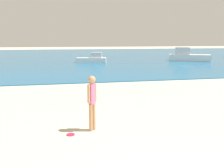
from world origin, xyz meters
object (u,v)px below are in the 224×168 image
at_px(boat_near, 188,56).
at_px(boat_far, 92,59).
at_px(person_standing, 92,100).
at_px(frisbee, 71,135).

xyz_separation_m(boat_near, boat_far, (-12.72, 0.20, -0.19)).
distance_m(person_standing, boat_far, 23.76).
distance_m(person_standing, frisbee, 1.23).
height_order(person_standing, boat_far, person_standing).
distance_m(boat_near, boat_far, 12.73).
relative_size(person_standing, boat_far, 0.46).
bearing_deg(person_standing, frisbee, -22.34).
relative_size(person_standing, boat_near, 0.32).
distance_m(frisbee, boat_far, 24.13).
height_order(person_standing, boat_near, boat_near).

